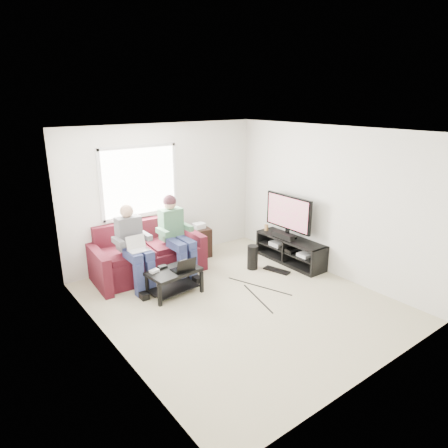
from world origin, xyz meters
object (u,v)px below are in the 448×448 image
(coffee_table, at_px, (174,276))
(tv_stand, at_px, (290,251))
(sofa, at_px, (147,256))
(tv, at_px, (288,214))
(subwoofer, at_px, (253,257))
(end_table, at_px, (199,241))

(coffee_table, bearing_deg, tv_stand, -5.06)
(sofa, distance_m, tv_stand, 2.69)
(sofa, bearing_deg, coffee_table, -91.49)
(tv_stand, height_order, tv, tv)
(coffee_table, distance_m, tv, 2.52)
(subwoofer, relative_size, end_table, 0.66)
(subwoofer, bearing_deg, coffee_table, 179.59)
(sofa, bearing_deg, end_table, 6.18)
(sofa, distance_m, end_table, 1.21)
(sofa, relative_size, end_table, 2.96)
(sofa, relative_size, tv_stand, 1.37)
(sofa, distance_m, subwoofer, 1.91)
(sofa, height_order, tv_stand, sofa)
(tv_stand, bearing_deg, coffee_table, 174.94)
(tv, bearing_deg, tv_stand, -88.53)
(coffee_table, height_order, end_table, end_table)
(tv, xyz_separation_m, subwoofer, (-0.77, 0.10, -0.72))
(subwoofer, bearing_deg, tv_stand, -14.69)
(tv_stand, xyz_separation_m, subwoofer, (-0.78, 0.20, 0.01))
(end_table, bearing_deg, tv_stand, -47.76)
(tv, relative_size, end_table, 1.62)
(tv_stand, bearing_deg, end_table, 132.24)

